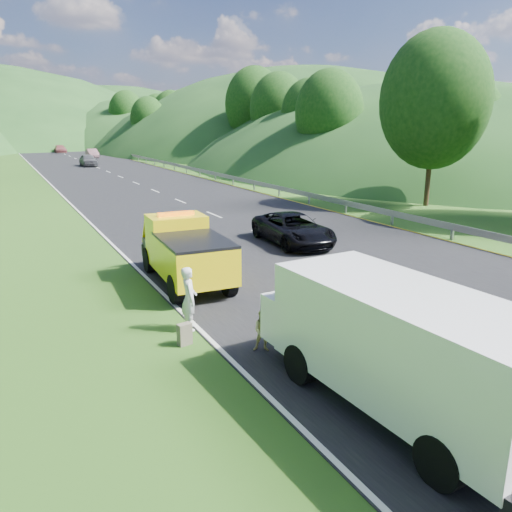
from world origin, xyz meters
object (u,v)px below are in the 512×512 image
suitcase (185,334)px  worker (452,399)px  tow_truck (185,251)px  woman (190,329)px  passing_suv (293,244)px  child (263,351)px  white_van (399,343)px

suitcase → worker: bearing=-51.4°
tow_truck → woman: bearing=-104.9°
woman → passing_suv: bearing=-34.3°
child → passing_suv: size_ratio=0.21×
woman → suitcase: woman is taller
tow_truck → white_van: (0.85, -9.17, 0.24)m
woman → worker: woman is taller
tow_truck → child: 5.98m
child → passing_suv: 10.95m
child → passing_suv: passing_suv is taller
worker → suitcase: worker is taller
tow_truck → white_van: white_van is taller
child → worker: size_ratio=0.61×
woman → passing_suv: (7.41, 6.91, 0.00)m
suitcase → tow_truck: bearing=69.9°
white_van → passing_suv: bearing=63.9°
white_van → tow_truck: bearing=92.5°
white_van → child: (-1.03, 3.30, -1.35)m
white_van → passing_suv: size_ratio=1.41×
suitcase → passing_suv: (7.85, 7.73, -0.27)m
tow_truck → child: tow_truck is taller
passing_suv → white_van: bearing=-109.4°
tow_truck → suitcase: 5.04m
tow_truck → worker: size_ratio=3.24×
woman → child: 2.30m
child → passing_suv: (6.32, 8.94, 0.00)m
child → worker: bearing=-26.4°
tow_truck → woman: (-1.27, -3.85, -1.11)m
tow_truck → passing_suv: tow_truck is taller
tow_truck → woman: 4.20m
passing_suv → suitcase: bearing=-131.5°
woman → worker: (3.38, -5.60, 0.00)m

